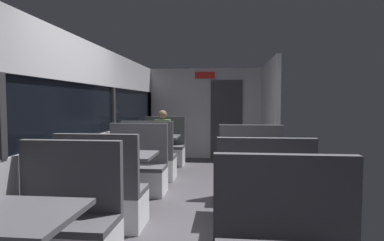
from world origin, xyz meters
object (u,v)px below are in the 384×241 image
object	(u,v)px
dining_table_near_window	(7,228)
seated_passenger	(163,142)
dining_table_far_window	(157,141)
bench_rear_aisle_facing_end	(263,210)
bench_mid_window_facing_entry	(136,172)
bench_far_window_facing_entry	(164,150)
bench_far_window_facing_end	(150,162)
bench_mid_window_facing_end	(103,199)
dining_table_rear_aisle	(256,167)
bench_rear_aisle_facing_entry	(251,178)
bench_near_window_facing_entry	(63,231)
dining_table_mid_window	(122,161)

from	to	relation	value
dining_table_near_window	seated_passenger	size ratio (longest dim) A/B	0.71
dining_table_far_window	bench_rear_aisle_facing_end	size ratio (longest dim) A/B	0.82
bench_mid_window_facing_entry	bench_rear_aisle_facing_end	world-z (taller)	same
dining_table_far_window	bench_far_window_facing_entry	size ratio (longest dim) A/B	0.82
seated_passenger	bench_far_window_facing_end	bearing A→B (deg)	-90.00
bench_mid_window_facing_end	dining_table_rear_aisle	distance (m)	1.88
bench_mid_window_facing_end	bench_rear_aisle_facing_entry	xyz separation A→B (m)	(1.79, 1.20, 0.00)
bench_far_window_facing_end	bench_far_window_facing_entry	bearing A→B (deg)	90.00
bench_mid_window_facing_entry	dining_table_far_window	xyz separation A→B (m)	(0.00, 1.61, 0.31)
bench_near_window_facing_entry	bench_far_window_facing_entry	xyz separation A→B (m)	(0.00, 4.61, 0.00)
bench_far_window_facing_entry	dining_table_rear_aisle	size ratio (longest dim) A/B	1.22
bench_rear_aisle_facing_end	seated_passenger	distance (m)	4.24
dining_table_near_window	dining_table_mid_window	xyz separation A→B (m)	(0.00, 2.31, 0.00)
bench_mid_window_facing_end	bench_mid_window_facing_entry	size ratio (longest dim) A/B	1.00
dining_table_rear_aisle	bench_rear_aisle_facing_entry	world-z (taller)	bench_rear_aisle_facing_entry
bench_rear_aisle_facing_end	bench_rear_aisle_facing_entry	world-z (taller)	same
seated_passenger	dining_table_mid_window	bearing A→B (deg)	-90.00
dining_table_mid_window	seated_passenger	size ratio (longest dim) A/B	0.71
dining_table_mid_window	bench_far_window_facing_entry	size ratio (longest dim) A/B	0.82
bench_mid_window_facing_entry	seated_passenger	bearing A→B (deg)	90.00
bench_near_window_facing_entry	dining_table_rear_aisle	distance (m)	2.30
bench_near_window_facing_entry	bench_rear_aisle_facing_entry	size ratio (longest dim) A/B	1.00
seated_passenger	bench_far_window_facing_entry	bearing A→B (deg)	90.00
dining_table_far_window	bench_rear_aisle_facing_end	xyz separation A→B (m)	(1.79, -3.21, -0.31)
bench_rear_aisle_facing_entry	dining_table_near_window	bearing A→B (deg)	-122.54
bench_rear_aisle_facing_entry	seated_passenger	xyz separation A→B (m)	(-1.79, 2.43, 0.21)
bench_near_window_facing_entry	bench_far_window_facing_end	size ratio (longest dim) A/B	1.00
bench_rear_aisle_facing_end	bench_mid_window_facing_end	bearing A→B (deg)	173.62
bench_mid_window_facing_end	dining_table_far_window	bearing A→B (deg)	90.00
dining_table_near_window	bench_mid_window_facing_end	distance (m)	1.64
dining_table_near_window	bench_mid_window_facing_entry	size ratio (longest dim) A/B	0.82
dining_table_near_window	dining_table_rear_aisle	size ratio (longest dim) A/B	1.00
bench_far_window_facing_end	bench_mid_window_facing_end	bearing A→B (deg)	-90.00
bench_mid_window_facing_end	dining_table_far_window	xyz separation A→B (m)	(0.00, 3.01, 0.31)
dining_table_far_window	seated_passenger	size ratio (longest dim) A/B	0.71
dining_table_far_window	bench_rear_aisle_facing_entry	bearing A→B (deg)	-45.27
bench_mid_window_facing_entry	bench_rear_aisle_facing_end	distance (m)	2.40
bench_mid_window_facing_entry	bench_near_window_facing_entry	bearing A→B (deg)	-90.00
bench_rear_aisle_facing_end	bench_rear_aisle_facing_entry	xyz separation A→B (m)	(0.00, 1.40, 0.00)
bench_mid_window_facing_end	seated_passenger	distance (m)	3.64
bench_rear_aisle_facing_end	dining_table_near_window	bearing A→B (deg)	-141.83
bench_near_window_facing_entry	dining_table_far_window	distance (m)	3.93
bench_near_window_facing_entry	dining_table_far_window	xyz separation A→B (m)	(0.00, 3.91, 0.31)
bench_far_window_facing_end	seated_passenger	world-z (taller)	seated_passenger
bench_near_window_facing_entry	bench_far_window_facing_end	world-z (taller)	same
dining_table_far_window	bench_mid_window_facing_entry	bearing A→B (deg)	-90.00
dining_table_near_window	bench_rear_aisle_facing_entry	size ratio (longest dim) A/B	0.82
bench_mid_window_facing_end	bench_far_window_facing_end	distance (m)	2.31
bench_rear_aisle_facing_entry	seated_passenger	distance (m)	3.03
dining_table_far_window	seated_passenger	xyz separation A→B (m)	(0.00, 0.63, -0.10)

